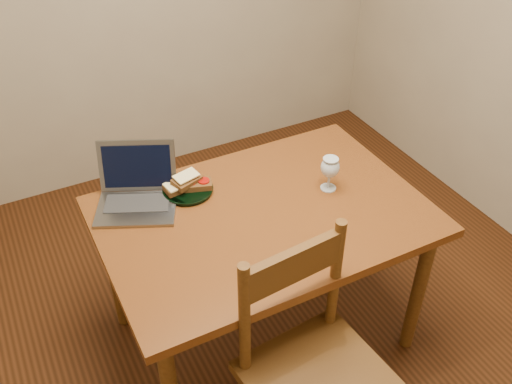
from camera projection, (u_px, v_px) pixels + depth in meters
name	position (u px, v px, depth m)	size (l,w,h in m)	color
floor	(264.00, 331.00, 2.76)	(3.20, 3.20, 0.02)	black
table	(263.00, 229.00, 2.35)	(1.30, 0.90, 0.74)	#4A220C
chair	(315.00, 364.00, 1.96)	(0.50, 0.48, 0.50)	#41240D
plate	(188.00, 190.00, 2.40)	(0.21, 0.21, 0.02)	black
sandwich_cheese	(179.00, 186.00, 2.38)	(0.12, 0.07, 0.04)	#381E0C
sandwich_tomato	(197.00, 183.00, 2.39)	(0.12, 0.07, 0.04)	#381E0C
sandwich_top	(187.00, 179.00, 2.37)	(0.12, 0.07, 0.04)	#381E0C
milk_glass	(329.00, 174.00, 2.38)	(0.08, 0.08, 0.15)	white
laptop	(137.00, 188.00, 2.32)	(0.41, 0.39, 0.23)	slate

